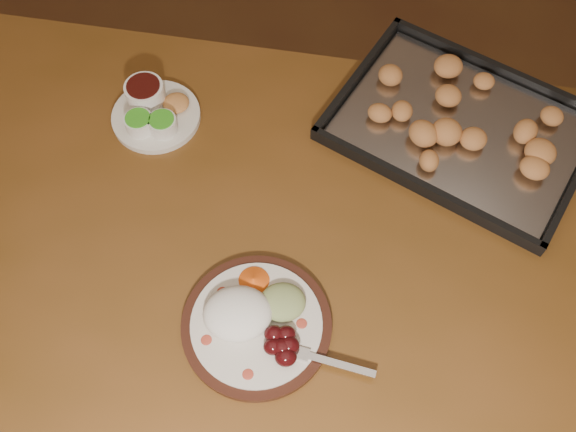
{
  "coord_description": "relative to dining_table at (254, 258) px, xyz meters",
  "views": [
    {
      "loc": [
        0.15,
        -0.48,
        1.79
      ],
      "look_at": [
        0.16,
        0.08,
        0.77
      ],
      "focal_mm": 40.0,
      "sensor_mm": 36.0,
      "label": 1
    }
  ],
  "objects": [
    {
      "name": "baking_tray",
      "position": [
        0.41,
        0.23,
        0.11
      ],
      "size": [
        0.6,
        0.56,
        0.05
      ],
      "rotation": [
        0.0,
        0.0,
        -0.59
      ],
      "color": "black",
      "rests_on": "dining_table"
    },
    {
      "name": "dining_table",
      "position": [
        0.0,
        0.0,
        0.0
      ],
      "size": [
        1.64,
        1.17,
        0.75
      ],
      "rotation": [
        0.0,
        0.0,
        -0.19
      ],
      "color": "brown",
      "rests_on": "ground"
    },
    {
      "name": "dinner_plate",
      "position": [
        0.01,
        -0.17,
        0.12
      ],
      "size": [
        0.32,
        0.25,
        0.06
      ],
      "rotation": [
        0.0,
        0.0,
        -0.54
      ],
      "color": "black",
      "rests_on": "dining_table"
    },
    {
      "name": "ground",
      "position": [
        -0.1,
        -0.05,
        -0.65
      ],
      "size": [
        4.0,
        4.0,
        0.0
      ],
      "primitive_type": "plane",
      "color": "brown",
      "rests_on": "ground"
    },
    {
      "name": "condiment_saucer",
      "position": [
        -0.2,
        0.27,
        0.12
      ],
      "size": [
        0.18,
        0.18,
        0.06
      ],
      "rotation": [
        0.0,
        0.0,
        0.23
      ],
      "color": "silver",
      "rests_on": "dining_table"
    }
  ]
}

